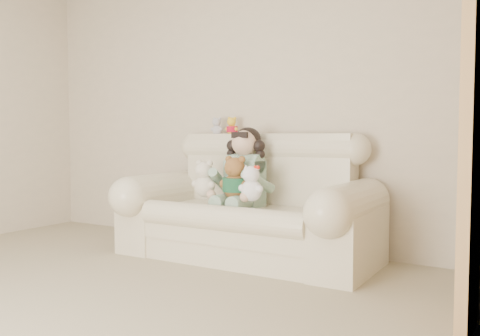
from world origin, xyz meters
name	(u,v)px	position (x,y,z in m)	size (l,w,h in m)	color
wall_back	(233,105)	(0.00, 2.50, 1.30)	(4.50, 4.50, 0.00)	#C4B59C
wall_right	(434,33)	(2.25, 0.00, 1.30)	(5.00, 5.00, 0.00)	#C4B59C
sofa	(246,196)	(0.45, 2.00, 0.52)	(2.10, 0.95, 1.03)	beige
door_panel	(477,127)	(2.22, 1.40, 1.05)	(0.06, 0.90, 2.10)	#AF844B
seated_child	(245,166)	(0.39, 2.08, 0.76)	(0.40, 0.49, 0.67)	#2E7448
brown_teddy	(235,174)	(0.41, 1.88, 0.70)	(0.26, 0.20, 0.41)	brown
white_cat	(252,180)	(0.58, 1.85, 0.67)	(0.21, 0.16, 0.33)	white
cream_teddy	(205,175)	(0.11, 1.88, 0.68)	(0.23, 0.18, 0.36)	white
yellow_mini_bear	(232,125)	(0.09, 2.35, 1.11)	(0.13, 0.10, 0.20)	yellow
grey_mini_plush	(217,125)	(-0.07, 2.35, 1.11)	(0.13, 0.10, 0.20)	silver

